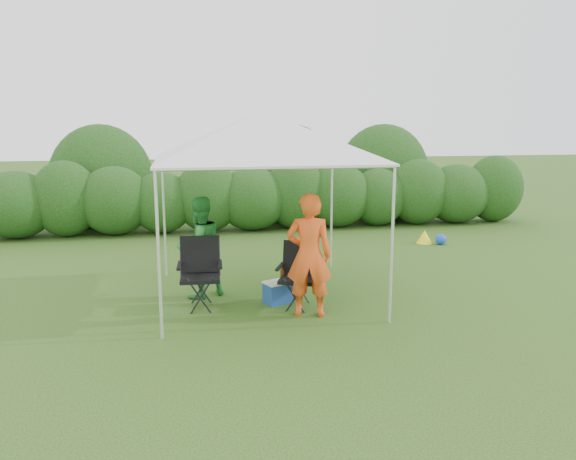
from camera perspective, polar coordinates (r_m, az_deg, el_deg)
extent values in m
plane|color=#385D1D|center=(8.34, -2.03, -7.71)|extent=(70.00, 70.00, 0.00)
ellipsoid|color=#224C18|center=(14.43, -25.95, 2.31)|extent=(1.80, 1.53, 1.57)
cylinder|color=#382616|center=(14.53, -25.74, -0.17)|extent=(0.12, 0.12, 0.30)
ellipsoid|color=#224C18|center=(14.17, -21.67, 2.96)|extent=(1.57, 1.34, 1.80)
cylinder|color=#382616|center=(14.29, -21.46, -0.02)|extent=(0.12, 0.12, 0.30)
ellipsoid|color=#224C18|center=(14.02, -17.22, 2.86)|extent=(1.72, 1.47, 1.65)
cylinder|color=#382616|center=(14.12, -17.07, 0.14)|extent=(0.12, 0.12, 0.30)
ellipsoid|color=#224C18|center=(13.95, -12.69, 2.73)|extent=(1.50, 1.28, 1.50)
cylinder|color=#382616|center=(14.05, -12.59, 0.31)|extent=(0.12, 0.12, 0.30)
ellipsoid|color=#224C18|center=(13.95, -8.17, 3.35)|extent=(1.65, 1.40, 1.73)
cylinder|color=#382616|center=(14.06, -8.09, 0.47)|extent=(0.12, 0.12, 0.30)
ellipsoid|color=#224C18|center=(14.05, -3.66, 3.18)|extent=(1.80, 1.53, 1.57)
cylinder|color=#382616|center=(14.15, -3.63, 0.62)|extent=(0.12, 0.12, 0.30)
ellipsoid|color=#224C18|center=(14.22, 0.75, 3.75)|extent=(1.58, 1.34, 1.80)
cylinder|color=#382616|center=(14.33, 0.75, 0.77)|extent=(0.12, 0.12, 0.30)
ellipsoid|color=#224C18|center=(14.49, 5.04, 3.54)|extent=(1.72, 1.47, 1.65)
cylinder|color=#382616|center=(14.59, 4.99, 0.92)|extent=(0.12, 0.12, 0.30)
ellipsoid|color=#224C18|center=(14.84, 9.14, 3.33)|extent=(1.50, 1.28, 1.50)
cylinder|color=#382616|center=(14.93, 9.07, 1.05)|extent=(0.12, 0.12, 0.30)
ellipsoid|color=#224C18|center=(15.24, 13.06, 3.81)|extent=(1.65, 1.40, 1.73)
cylinder|color=#382616|center=(15.34, 12.94, 1.17)|extent=(0.12, 0.12, 0.30)
ellipsoid|color=#224C18|center=(15.73, 16.73, 3.56)|extent=(1.80, 1.53, 1.57)
cylinder|color=#382616|center=(15.82, 16.60, 1.27)|extent=(0.12, 0.12, 0.30)
ellipsoid|color=#224C18|center=(16.26, 20.20, 3.98)|extent=(1.57, 1.34, 1.80)
cylinder|color=#382616|center=(16.36, 20.03, 1.37)|extent=(0.12, 0.12, 0.30)
cylinder|color=silver|center=(7.01, -13.01, -2.66)|extent=(0.04, 0.04, 2.10)
cylinder|color=silver|center=(7.51, 10.51, -1.66)|extent=(0.04, 0.04, 2.10)
cylinder|color=silver|center=(9.95, -12.47, 1.31)|extent=(0.04, 0.04, 2.10)
cylinder|color=silver|center=(10.31, 4.44, 1.86)|extent=(0.04, 0.04, 2.10)
cube|color=white|center=(8.42, -2.67, 7.17)|extent=(3.10, 3.10, 0.03)
pyramid|color=white|center=(8.41, -2.69, 9.65)|extent=(3.10, 3.10, 0.70)
cube|color=black|center=(8.16, 1.02, -5.05)|extent=(0.66, 0.64, 0.05)
cube|color=black|center=(8.30, 1.29, -2.80)|extent=(0.53, 0.33, 0.49)
cube|color=black|center=(8.16, -0.84, -3.74)|extent=(0.21, 0.42, 0.03)
cube|color=black|center=(8.07, 2.90, -3.92)|extent=(0.21, 0.42, 0.03)
cylinder|color=black|center=(8.06, -0.81, -6.82)|extent=(0.02, 0.02, 0.42)
cylinder|color=black|center=(7.98, 2.29, -6.99)|extent=(0.02, 0.02, 0.42)
cylinder|color=black|center=(8.47, -0.19, -5.94)|extent=(0.02, 0.02, 0.42)
cylinder|color=black|center=(8.40, 2.75, -6.09)|extent=(0.02, 0.02, 0.42)
cube|color=black|center=(8.21, -8.91, -4.83)|extent=(0.59, 0.55, 0.05)
cube|color=black|center=(8.37, -8.93, -2.40)|extent=(0.57, 0.19, 0.54)
cube|color=black|center=(8.17, -10.99, -3.56)|extent=(0.08, 0.48, 0.03)
cube|color=black|center=(8.16, -6.90, -3.47)|extent=(0.08, 0.48, 0.03)
cylinder|color=black|center=(8.06, -10.59, -6.87)|extent=(0.03, 0.03, 0.45)
cylinder|color=black|center=(8.05, -7.19, -6.80)|extent=(0.03, 0.03, 0.45)
cylinder|color=black|center=(8.51, -10.43, -5.91)|extent=(0.03, 0.03, 0.45)
cylinder|color=black|center=(8.50, -7.22, -5.83)|extent=(0.03, 0.03, 0.45)
imported|color=#FA531C|center=(7.71, 2.14, -2.57)|extent=(0.71, 0.56, 1.73)
imported|color=green|center=(8.67, -8.97, -1.76)|extent=(0.95, 0.89, 1.56)
cube|color=#204893|center=(8.42, -1.04, -6.42)|extent=(0.45, 0.39, 0.31)
cube|color=silver|center=(8.37, -1.04, -5.33)|extent=(0.48, 0.42, 0.03)
cylinder|color=#592D0C|center=(8.31, -0.59, -4.51)|extent=(0.06, 0.06, 0.24)
cone|color=#FFF71A|center=(12.91, 13.69, -0.66)|extent=(0.36, 0.36, 0.30)
sphere|color=blue|center=(12.87, 15.25, -0.91)|extent=(0.24, 0.24, 0.24)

